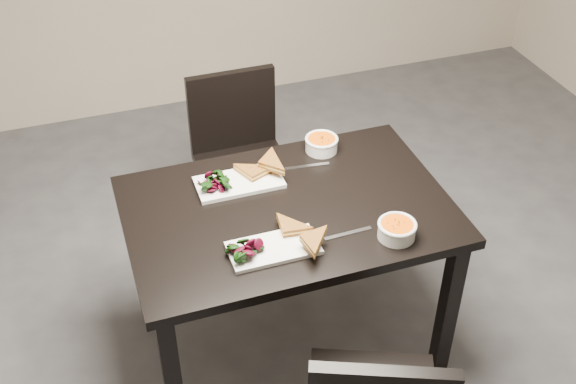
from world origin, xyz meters
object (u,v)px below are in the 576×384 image
object	(u,v)px
table	(288,227)
soup_bowl_far	(321,143)
plate_near	(274,248)
soup_bowl_near	(397,229)
plate_far	(239,182)
chair_far	(240,151)

from	to	relation	value
table	soup_bowl_far	xyz separation A→B (m)	(0.25, 0.31, 0.13)
plate_near	soup_bowl_near	distance (m)	0.44
plate_near	soup_bowl_near	bearing A→B (deg)	-9.57
soup_bowl_near	plate_far	distance (m)	0.65
chair_far	plate_far	xyz separation A→B (m)	(-0.16, -0.59, 0.27)
table	plate_near	distance (m)	0.26
plate_far	soup_bowl_far	size ratio (longest dim) A/B	2.43
soup_bowl_near	chair_far	bearing A→B (deg)	104.93
chair_far	plate_near	world-z (taller)	chair_far
table	plate_near	xyz separation A→B (m)	(-0.12, -0.21, 0.11)
plate_far	table	bearing A→B (deg)	-55.45
chair_far	plate_near	size ratio (longest dim) A/B	2.72
table	soup_bowl_far	world-z (taller)	soup_bowl_far
chair_far	soup_bowl_near	size ratio (longest dim) A/B	6.13
soup_bowl_far	chair_far	bearing A→B (deg)	115.40
chair_far	soup_bowl_far	xyz separation A→B (m)	(0.23, -0.48, 0.30)
table	plate_far	bearing A→B (deg)	124.55
soup_bowl_near	soup_bowl_far	distance (m)	0.59
plate_far	chair_far	bearing A→B (deg)	75.13
plate_near	soup_bowl_near	size ratio (longest dim) A/B	2.25
table	plate_far	size ratio (longest dim) A/B	3.60
chair_far	plate_near	distance (m)	1.04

